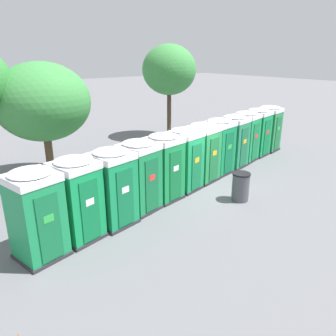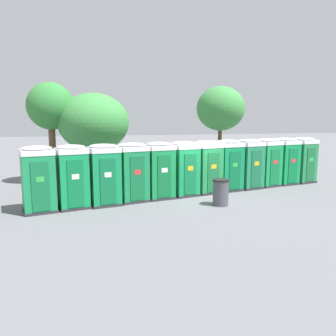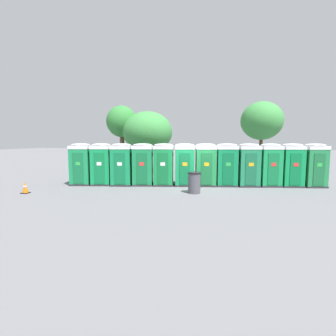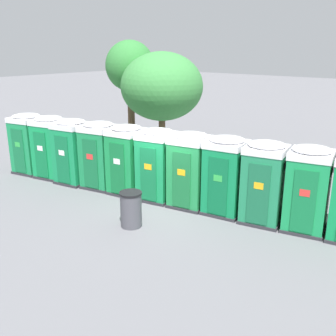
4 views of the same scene
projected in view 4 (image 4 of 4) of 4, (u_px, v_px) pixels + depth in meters
The scene contains 14 objects.
ground_plane at pixel (167, 206), 13.43m from camera, with size 120.00×120.00×0.00m, color slate.
portapotty_0 at pixel (29, 143), 16.63m from camera, with size 1.43×1.42×2.54m.
portapotty_1 at pixel (51, 147), 16.05m from camera, with size 1.41×1.42×2.54m.
portapotty_2 at pixel (73, 151), 15.38m from camera, with size 1.41×1.40×2.54m.
portapotty_3 at pixel (100, 155), 14.87m from camera, with size 1.45×1.43×2.54m.
portapotty_4 at pixel (127, 159), 14.26m from camera, with size 1.36×1.37×2.54m.
portapotty_5 at pixel (157, 164), 13.67m from camera, with size 1.39×1.41×2.54m.
portapotty_6 at pixel (189, 170), 13.08m from camera, with size 1.41×1.40×2.54m.
portapotty_7 at pixel (225, 175), 12.51m from camera, with size 1.39×1.37×2.54m.
portapotty_8 at pixel (264, 182), 11.87m from camera, with size 1.43×1.41×2.54m.
portapotty_9 at pixel (308, 189), 11.32m from camera, with size 1.43×1.43×2.54m.
street_tree_0 at pixel (130, 67), 20.09m from camera, with size 2.50×2.50×5.53m.
street_tree_1 at pixel (162, 87), 18.84m from camera, with size 3.96×3.96×5.00m.
trash_can at pixel (131, 209), 11.75m from camera, with size 0.68×0.68×1.09m.
Camera 4 is at (7.97, -9.55, 5.22)m, focal length 42.00 mm.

